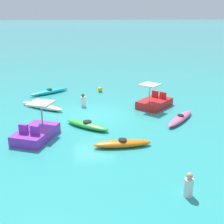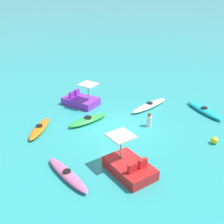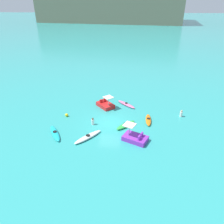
{
  "view_description": "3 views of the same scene",
  "coord_description": "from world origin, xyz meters",
  "px_view_note": "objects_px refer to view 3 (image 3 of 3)",
  "views": [
    {
      "loc": [
        16.15,
        -1.36,
        5.85
      ],
      "look_at": [
        1.09,
        1.0,
        0.53
      ],
      "focal_mm": 45.11,
      "sensor_mm": 36.0,
      "label": 1
    },
    {
      "loc": [
        -1.62,
        14.88,
        8.27
      ],
      "look_at": [
        0.51,
        -1.42,
        0.35
      ],
      "focal_mm": 45.52,
      "sensor_mm": 36.0,
      "label": 2
    },
    {
      "loc": [
        2.38,
        -20.33,
        12.36
      ],
      "look_at": [
        0.14,
        1.43,
        0.72
      ],
      "focal_mm": 32.97,
      "sensor_mm": 36.0,
      "label": 3
    }
  ],
  "objects_px": {
    "pedal_boat_purple": "(135,138)",
    "person_near_shore": "(93,122)",
    "kayak_pink": "(126,104)",
    "pedal_boat_red": "(105,105)",
    "kayak_cyan": "(55,133)",
    "kayak_orange": "(148,120)",
    "kayak_white": "(88,137)",
    "buoy_yellow": "(67,115)",
    "person_by_kayaks": "(181,114)",
    "kayak_green": "(126,125)"
  },
  "relations": [
    {
      "from": "pedal_boat_purple",
      "to": "person_near_shore",
      "type": "height_order",
      "value": "pedal_boat_purple"
    },
    {
      "from": "kayak_pink",
      "to": "pedal_boat_red",
      "type": "bearing_deg",
      "value": -165.17
    },
    {
      "from": "kayak_cyan",
      "to": "kayak_orange",
      "type": "relative_size",
      "value": 1.14
    },
    {
      "from": "kayak_white",
      "to": "pedal_boat_purple",
      "type": "relative_size",
      "value": 1.1
    },
    {
      "from": "kayak_cyan",
      "to": "person_near_shore",
      "type": "height_order",
      "value": "person_near_shore"
    },
    {
      "from": "pedal_boat_purple",
      "to": "pedal_boat_red",
      "type": "bearing_deg",
      "value": 118.65
    },
    {
      "from": "kayak_cyan",
      "to": "buoy_yellow",
      "type": "bearing_deg",
      "value": 89.05
    },
    {
      "from": "pedal_boat_red",
      "to": "person_near_shore",
      "type": "relative_size",
      "value": 3.16
    },
    {
      "from": "person_by_kayaks",
      "to": "kayak_cyan",
      "type": "bearing_deg",
      "value": -159.18
    },
    {
      "from": "pedal_boat_red",
      "to": "pedal_boat_purple",
      "type": "bearing_deg",
      "value": -61.35
    },
    {
      "from": "kayak_white",
      "to": "pedal_boat_purple",
      "type": "height_order",
      "value": "pedal_boat_purple"
    },
    {
      "from": "pedal_boat_red",
      "to": "person_by_kayaks",
      "type": "relative_size",
      "value": 3.16
    },
    {
      "from": "buoy_yellow",
      "to": "person_by_kayaks",
      "type": "relative_size",
      "value": 0.44
    },
    {
      "from": "kayak_orange",
      "to": "person_near_shore",
      "type": "xyz_separation_m",
      "value": [
        -6.37,
        -1.45,
        0.22
      ]
    },
    {
      "from": "kayak_pink",
      "to": "kayak_orange",
      "type": "bearing_deg",
      "value": -54.91
    },
    {
      "from": "kayak_green",
      "to": "kayak_orange",
      "type": "relative_size",
      "value": 0.93
    },
    {
      "from": "buoy_yellow",
      "to": "pedal_boat_red",
      "type": "bearing_deg",
      "value": 35.26
    },
    {
      "from": "kayak_white",
      "to": "kayak_orange",
      "type": "relative_size",
      "value": 1.13
    },
    {
      "from": "kayak_orange",
      "to": "pedal_boat_red",
      "type": "distance_m",
      "value": 6.39
    },
    {
      "from": "kayak_cyan",
      "to": "person_near_shore",
      "type": "xyz_separation_m",
      "value": [
        3.63,
        2.4,
        0.22
      ]
    },
    {
      "from": "pedal_boat_red",
      "to": "pedal_boat_purple",
      "type": "distance_m",
      "value": 8.28
    },
    {
      "from": "pedal_boat_red",
      "to": "kayak_green",
      "type": "bearing_deg",
      "value": -57.93
    },
    {
      "from": "kayak_cyan",
      "to": "kayak_orange",
      "type": "xyz_separation_m",
      "value": [
        10.0,
        3.85,
        0.0
      ]
    },
    {
      "from": "kayak_white",
      "to": "kayak_orange",
      "type": "distance_m",
      "value": 7.61
    },
    {
      "from": "kayak_green",
      "to": "pedal_boat_purple",
      "type": "distance_m",
      "value": 2.81
    },
    {
      "from": "person_by_kayaks",
      "to": "buoy_yellow",
      "type": "bearing_deg",
      "value": -174.33
    },
    {
      "from": "pedal_boat_purple",
      "to": "buoy_yellow",
      "type": "relative_size",
      "value": 7.18
    },
    {
      "from": "kayak_orange",
      "to": "person_near_shore",
      "type": "relative_size",
      "value": 3.1
    },
    {
      "from": "kayak_pink",
      "to": "kayak_white",
      "type": "height_order",
      "value": "same"
    },
    {
      "from": "kayak_white",
      "to": "kayak_cyan",
      "type": "distance_m",
      "value": 3.63
    },
    {
      "from": "person_near_shore",
      "to": "kayak_cyan",
      "type": "bearing_deg",
      "value": -146.55
    },
    {
      "from": "person_near_shore",
      "to": "pedal_boat_red",
      "type": "bearing_deg",
      "value": 79.74
    },
    {
      "from": "pedal_boat_purple",
      "to": "person_by_kayaks",
      "type": "relative_size",
      "value": 3.19
    },
    {
      "from": "pedal_boat_purple",
      "to": "person_by_kayaks",
      "type": "height_order",
      "value": "pedal_boat_purple"
    },
    {
      "from": "buoy_yellow",
      "to": "person_by_kayaks",
      "type": "distance_m",
      "value": 14.03
    },
    {
      "from": "kayak_green",
      "to": "buoy_yellow",
      "type": "distance_m",
      "value": 7.49
    },
    {
      "from": "kayak_green",
      "to": "pedal_boat_purple",
      "type": "relative_size",
      "value": 0.9
    },
    {
      "from": "kayak_cyan",
      "to": "person_by_kayaks",
      "type": "distance_m",
      "value": 15.01
    },
    {
      "from": "kayak_cyan",
      "to": "pedal_boat_red",
      "type": "height_order",
      "value": "pedal_boat_red"
    },
    {
      "from": "kayak_cyan",
      "to": "pedal_boat_red",
      "type": "bearing_deg",
      "value": 57.65
    },
    {
      "from": "kayak_cyan",
      "to": "buoy_yellow",
      "type": "xyz_separation_m",
      "value": [
        0.07,
        3.95,
        0.03
      ]
    },
    {
      "from": "kayak_orange",
      "to": "pedal_boat_purple",
      "type": "distance_m",
      "value": 4.34
    },
    {
      "from": "pedal_boat_purple",
      "to": "person_near_shore",
      "type": "distance_m",
      "value": 5.47
    },
    {
      "from": "person_near_shore",
      "to": "buoy_yellow",
      "type": "bearing_deg",
      "value": 156.48
    },
    {
      "from": "kayak_white",
      "to": "pedal_boat_red",
      "type": "distance_m",
      "value": 7.42
    },
    {
      "from": "kayak_pink",
      "to": "kayak_white",
      "type": "relative_size",
      "value": 0.87
    },
    {
      "from": "kayak_white",
      "to": "kayak_cyan",
      "type": "relative_size",
      "value": 0.99
    },
    {
      "from": "kayak_pink",
      "to": "person_by_kayaks",
      "type": "xyz_separation_m",
      "value": [
        6.8,
        -2.46,
        0.22
      ]
    },
    {
      "from": "kayak_white",
      "to": "buoy_yellow",
      "type": "xyz_separation_m",
      "value": [
        -3.55,
        4.25,
        0.03
      ]
    },
    {
      "from": "kayak_white",
      "to": "kayak_cyan",
      "type": "bearing_deg",
      "value": 175.15
    }
  ]
}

